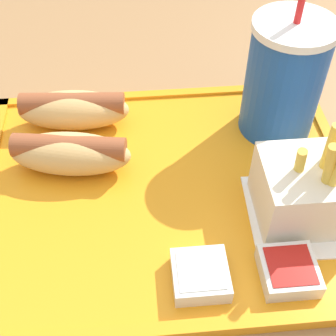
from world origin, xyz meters
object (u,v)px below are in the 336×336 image
(hot_dog_near, at_px, (70,152))
(fries_carton, at_px, (311,189))
(soda_cup, at_px, (284,79))
(sauce_cup_ketchup, at_px, (289,270))
(hot_dog_far, at_px, (73,109))
(sauce_cup_mayo, at_px, (200,275))

(hot_dog_near, bearing_deg, fries_carton, -19.16)
(soda_cup, distance_m, hot_dog_near, 0.24)
(sauce_cup_ketchup, bearing_deg, hot_dog_far, 131.69)
(hot_dog_far, relative_size, fries_carton, 1.11)
(sauce_cup_ketchup, bearing_deg, sauce_cup_mayo, 177.98)
(soda_cup, xyz_separation_m, hot_dog_far, (-0.23, 0.02, -0.04))
(hot_dog_near, height_order, sauce_cup_ketchup, hot_dog_near)
(hot_dog_far, distance_m, sauce_cup_ketchup, 0.30)
(hot_dog_far, distance_m, hot_dog_near, 0.07)
(soda_cup, distance_m, sauce_cup_mayo, 0.23)
(hot_dog_near, xyz_separation_m, fries_carton, (0.23, -0.08, 0.01))
(sauce_cup_mayo, distance_m, sauce_cup_ketchup, 0.08)
(hot_dog_far, bearing_deg, sauce_cup_mayo, -61.49)
(soda_cup, bearing_deg, hot_dog_near, -168.66)
(sauce_cup_mayo, height_order, sauce_cup_ketchup, same)
(hot_dog_near, bearing_deg, sauce_cup_mayo, -51.22)
(soda_cup, bearing_deg, sauce_cup_mayo, -120.59)
(fries_carton, xyz_separation_m, sauce_cup_mayo, (-0.11, -0.07, -0.03))
(hot_dog_far, xyz_separation_m, sauce_cup_mayo, (0.12, -0.22, -0.01))
(soda_cup, xyz_separation_m, sauce_cup_mayo, (-0.11, -0.19, -0.06))
(sauce_cup_mayo, bearing_deg, hot_dog_far, 118.51)
(soda_cup, distance_m, hot_dog_far, 0.24)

